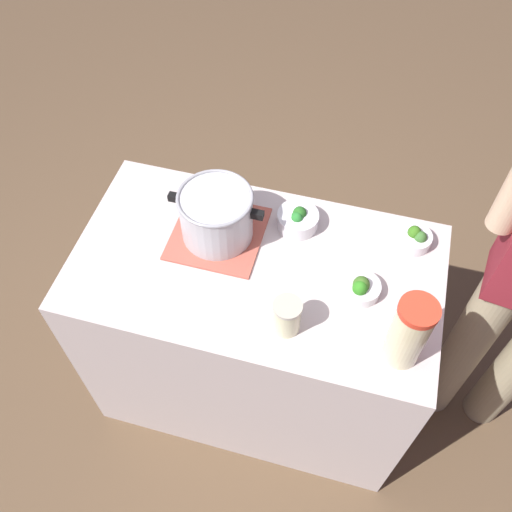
{
  "coord_description": "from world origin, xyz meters",
  "views": [
    {
      "loc": [
        0.27,
        -0.98,
        2.35
      ],
      "look_at": [
        0.0,
        0.0,
        0.95
      ],
      "focal_mm": 39.35,
      "sensor_mm": 36.0,
      "label": 1
    }
  ],
  "objects_px": {
    "lemonade_pitcher": "(409,332)",
    "mason_jar": "(287,316)",
    "broccoli_bowl_front": "(414,238)",
    "broccoli_bowl_center": "(361,288)",
    "broccoli_bowl_back": "(298,219)",
    "cooking_pot": "(216,215)"
  },
  "relations": [
    {
      "from": "mason_jar",
      "to": "broccoli_bowl_center",
      "type": "relative_size",
      "value": 1.02
    },
    {
      "from": "lemonade_pitcher",
      "to": "broccoli_bowl_back",
      "type": "xyz_separation_m",
      "value": [
        -0.38,
        0.38,
        -0.1
      ]
    },
    {
      "from": "cooking_pot",
      "to": "lemonade_pitcher",
      "type": "bearing_deg",
      "value": -23.8
    },
    {
      "from": "lemonade_pitcher",
      "to": "broccoli_bowl_center",
      "type": "relative_size",
      "value": 2.15
    },
    {
      "from": "lemonade_pitcher",
      "to": "broccoli_bowl_center",
      "type": "distance_m",
      "value": 0.24
    },
    {
      "from": "cooking_pot",
      "to": "broccoli_bowl_center",
      "type": "height_order",
      "value": "cooking_pot"
    },
    {
      "from": "broccoli_bowl_back",
      "to": "cooking_pot",
      "type": "bearing_deg",
      "value": -156.55
    },
    {
      "from": "lemonade_pitcher",
      "to": "mason_jar",
      "type": "relative_size",
      "value": 2.11
    },
    {
      "from": "cooking_pot",
      "to": "broccoli_bowl_back",
      "type": "xyz_separation_m",
      "value": [
        0.24,
        0.11,
        -0.07
      ]
    },
    {
      "from": "lemonade_pitcher",
      "to": "broccoli_bowl_front",
      "type": "relative_size",
      "value": 2.23
    },
    {
      "from": "mason_jar",
      "to": "cooking_pot",
      "type": "bearing_deg",
      "value": 136.96
    },
    {
      "from": "mason_jar",
      "to": "broccoli_bowl_front",
      "type": "distance_m",
      "value": 0.52
    },
    {
      "from": "broccoli_bowl_front",
      "to": "broccoli_bowl_center",
      "type": "xyz_separation_m",
      "value": [
        -0.14,
        -0.23,
        0.0
      ]
    },
    {
      "from": "broccoli_bowl_center",
      "to": "broccoli_bowl_back",
      "type": "xyz_separation_m",
      "value": [
        -0.24,
        0.21,
        0.0
      ]
    },
    {
      "from": "lemonade_pitcher",
      "to": "cooking_pot",
      "type": "bearing_deg",
      "value": 156.2
    },
    {
      "from": "broccoli_bowl_center",
      "to": "broccoli_bowl_front",
      "type": "bearing_deg",
      "value": 59.79
    },
    {
      "from": "broccoli_bowl_back",
      "to": "lemonade_pitcher",
      "type": "bearing_deg",
      "value": -44.88
    },
    {
      "from": "broccoli_bowl_front",
      "to": "broccoli_bowl_center",
      "type": "bearing_deg",
      "value": -120.21
    },
    {
      "from": "lemonade_pitcher",
      "to": "mason_jar",
      "type": "xyz_separation_m",
      "value": [
        -0.33,
        -0.0,
        -0.07
      ]
    },
    {
      "from": "cooking_pot",
      "to": "broccoli_bowl_back",
      "type": "relative_size",
      "value": 2.23
    },
    {
      "from": "broccoli_bowl_back",
      "to": "broccoli_bowl_center",
      "type": "bearing_deg",
      "value": -40.85
    },
    {
      "from": "cooking_pot",
      "to": "lemonade_pitcher",
      "type": "relative_size",
      "value": 1.21
    }
  ]
}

